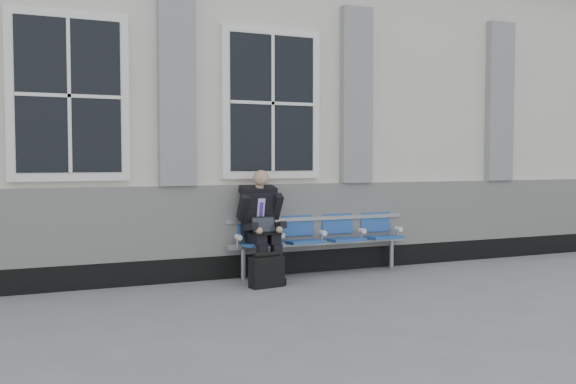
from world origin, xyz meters
name	(u,v)px	position (x,y,z in m)	size (l,w,h in m)	color
ground	(291,300)	(0.00, 0.00, 0.00)	(70.00, 70.00, 0.00)	slate
station_building	(202,115)	(-0.02, 3.47, 2.22)	(14.40, 4.40, 4.49)	beige
bench	(320,232)	(1.00, 1.32, 0.55)	(2.60, 0.47, 0.91)	#9EA0A3
businessman	(261,220)	(0.10, 1.19, 0.76)	(0.55, 0.74, 1.39)	black
briefcase	(267,271)	(0.00, 0.74, 0.19)	(0.43, 0.23, 0.42)	black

